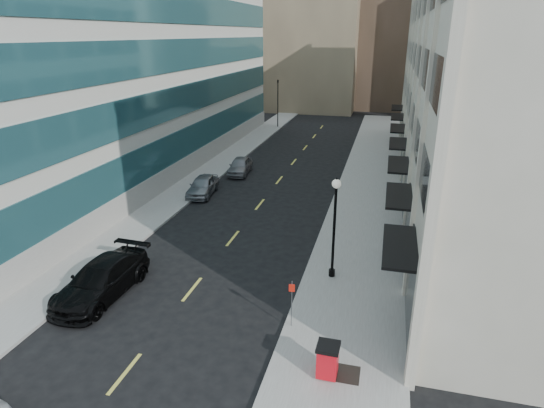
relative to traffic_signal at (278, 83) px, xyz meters
The scene contains 17 objects.
sidewalk_right 31.38m from the traffic_signal, 65.10° to the right, with size 5.00×80.00×0.15m, color gray.
sidewalk_left 28.58m from the traffic_signal, 92.05° to the right, with size 3.00×80.00×0.15m, color gray.
building_right 30.91m from the traffic_signal, 43.12° to the right, with size 15.30×46.50×18.25m.
building_left 23.84m from the traffic_signal, 116.45° to the right, with size 16.14×46.00×20.00m.
skyline_tan_near 21.70m from the traffic_signal, 85.71° to the left, with size 14.00×18.00×28.00m, color #927F5F.
skyline_tan_far 31.63m from the traffic_signal, 105.82° to the left, with size 12.00×14.00×22.00m, color #927F5F.
skyline_stone 29.91m from the traffic_signal, 37.45° to the left, with size 10.00×14.00×20.00m, color beige.
grate_far 46.43m from the traffic_signal, 73.49° to the right, with size 1.40×1.00×0.01m, color black.
road_centerline 32.00m from the traffic_signal, 79.94° to the right, with size 0.15×68.20×0.01m.
traffic_signal is the anchor object (origin of this frame).
car_black_pickup 41.84m from the traffic_signal, 87.72° to the right, with size 2.31×5.69×1.65m, color black.
car_silver_sedan 27.47m from the traffic_signal, 88.51° to the right, with size 1.71×4.26×1.45m, color gray.
car_grey_sedan 21.66m from the traffic_signal, 85.32° to the right, with size 1.69×4.19×1.43m, color gray.
trash_bin 46.45m from the traffic_signal, 74.10° to the right, with size 0.81×0.91×1.30m.
lamppost 39.22m from the traffic_signal, 72.30° to the right, with size 0.43×0.43×5.20m.
sign_post 43.44m from the traffic_signal, 75.54° to the right, with size 0.25×0.08×2.11m.
urn_planter 38.27m from the traffic_signal, 66.54° to the right, with size 0.53×0.53×0.74m.
Camera 1 is at (8.49, -9.53, 11.59)m, focal length 30.00 mm.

